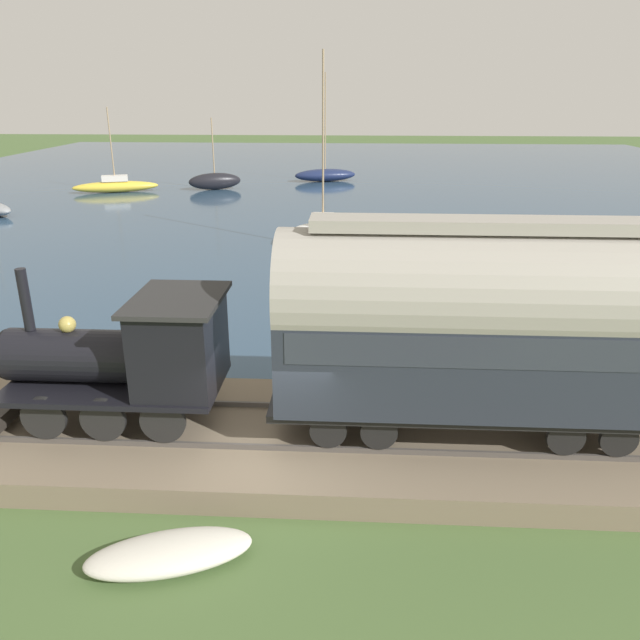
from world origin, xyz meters
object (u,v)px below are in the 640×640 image
(sailboat_navy, at_px, (325,175))
(sailboat_white, at_px, (323,233))
(passenger_coach, at_px, (473,322))
(sailboat_black, at_px, (215,181))
(steam_locomotive, at_px, (134,353))
(rowboat_off_pier, at_px, (495,325))
(sailboat_yellow, at_px, (116,186))
(beached_dinghy, at_px, (170,553))

(sailboat_navy, distance_m, sailboat_white, 24.15)
(passenger_coach, xyz_separation_m, sailboat_black, (37.63, 13.67, -2.47))
(steam_locomotive, bearing_deg, sailboat_navy, -2.64)
(passenger_coach, height_order, sailboat_black, sailboat_black)
(sailboat_navy, distance_m, rowboat_off_pier, 36.05)
(sailboat_yellow, bearing_deg, rowboat_off_pier, -159.49)
(beached_dinghy, bearing_deg, rowboat_off_pier, -34.52)
(sailboat_yellow, relative_size, rowboat_off_pier, 2.55)
(passenger_coach, xyz_separation_m, sailboat_white, (18.68, 4.05, -2.37))
(sailboat_navy, xyz_separation_m, beached_dinghy, (-46.50, 0.31, -0.35))
(sailboat_navy, height_order, beached_dinghy, sailboat_navy)
(sailboat_yellow, bearing_deg, passenger_coach, -168.53)
(sailboat_black, bearing_deg, sailboat_navy, -81.53)
(sailboat_yellow, xyz_separation_m, rowboat_off_pier, (-28.29, -23.32, -0.25))
(rowboat_off_pier, relative_size, beached_dinghy, 0.85)
(sailboat_navy, bearing_deg, passenger_coach, 170.58)
(sailboat_black, distance_m, sailboat_white, 21.25)
(sailboat_yellow, xyz_separation_m, sailboat_black, (1.82, -7.39, 0.17))
(rowboat_off_pier, bearing_deg, sailboat_black, -26.66)
(passenger_coach, bearing_deg, sailboat_navy, 6.85)
(passenger_coach, distance_m, sailboat_white, 19.26)
(sailboat_black, relative_size, rowboat_off_pier, 2.16)
(sailboat_yellow, distance_m, sailboat_black, 7.62)
(steam_locomotive, height_order, sailboat_white, sailboat_white)
(sailboat_yellow, height_order, sailboat_white, sailboat_white)
(steam_locomotive, height_order, sailboat_black, sailboat_black)
(steam_locomotive, xyz_separation_m, sailboat_yellow, (35.81, 13.94, -1.75))
(sailboat_white, relative_size, beached_dinghy, 3.08)
(steam_locomotive, relative_size, sailboat_black, 0.95)
(sailboat_black, distance_m, rowboat_off_pier, 34.07)
(steam_locomotive, xyz_separation_m, rowboat_off_pier, (7.52, -9.38, -2.00))
(sailboat_yellow, bearing_deg, steam_locomotive, -177.72)
(steam_locomotive, bearing_deg, sailboat_yellow, 21.27)
(sailboat_yellow, relative_size, sailboat_white, 0.70)
(sailboat_yellow, bearing_deg, beached_dinghy, -177.44)
(rowboat_off_pier, xyz_separation_m, beached_dinghy, (-11.22, 7.72, -0.04))
(steam_locomotive, xyz_separation_m, sailboat_navy, (42.80, -1.98, -1.69))
(passenger_coach, xyz_separation_m, sailboat_navy, (42.80, 5.14, -2.57))
(sailboat_yellow, relative_size, sailboat_black, 1.18)
(sailboat_white, height_order, rowboat_off_pier, sailboat_white)
(beached_dinghy, bearing_deg, sailboat_navy, -0.39)
(sailboat_navy, xyz_separation_m, sailboat_white, (-24.12, -1.09, 0.20))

